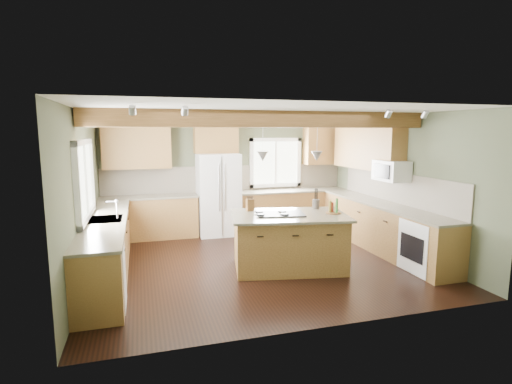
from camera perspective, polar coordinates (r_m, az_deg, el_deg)
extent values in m
plane|color=black|center=(7.14, 0.39, -9.95)|extent=(5.60, 5.60, 0.00)
plane|color=silver|center=(6.78, 0.41, 11.36)|extent=(5.60, 5.60, 0.00)
plane|color=#4C553C|center=(9.25, -4.05, 2.53)|extent=(5.60, 0.00, 5.60)
plane|color=#4C553C|center=(6.62, -23.52, -0.58)|extent=(0.00, 5.00, 5.00)
plane|color=#4C553C|center=(8.10, 19.75, 1.19)|extent=(0.00, 5.00, 5.00)
cube|color=#4F3316|center=(6.37, 1.53, 10.37)|extent=(5.55, 0.26, 0.26)
cube|color=#4F3316|center=(9.10, -4.00, 10.26)|extent=(5.55, 0.20, 0.10)
cube|color=brown|center=(9.24, -4.03, 1.97)|extent=(5.58, 0.03, 0.58)
cube|color=brown|center=(8.14, 19.43, 0.60)|extent=(0.03, 3.70, 0.58)
cube|color=brown|center=(8.88, -14.96, -3.61)|extent=(2.02, 0.60, 0.88)
cube|color=brown|center=(8.80, -15.07, -0.68)|extent=(2.06, 0.64, 0.04)
cube|color=brown|center=(9.52, 5.20, -2.54)|extent=(2.62, 0.60, 0.88)
cube|color=brown|center=(9.44, 5.23, 0.20)|extent=(2.66, 0.64, 0.04)
cube|color=brown|center=(6.81, -20.51, -7.57)|extent=(0.60, 3.70, 0.88)
cube|color=brown|center=(6.70, -20.72, -3.78)|extent=(0.64, 3.74, 0.04)
cube|color=brown|center=(8.11, 17.51, -4.86)|extent=(0.60, 3.70, 0.88)
cube|color=brown|center=(8.02, 17.66, -1.67)|extent=(0.64, 3.74, 0.04)
cube|color=brown|center=(8.82, -16.66, 6.14)|extent=(1.40, 0.35, 0.90)
cube|color=brown|center=(8.97, -5.76, 7.77)|extent=(0.96, 0.35, 0.70)
cube|color=brown|center=(8.69, 15.54, 6.16)|extent=(0.35, 2.20, 0.90)
cube|color=brown|center=(9.79, 9.49, 6.59)|extent=(0.90, 0.35, 0.90)
cube|color=white|center=(6.63, -23.43, 1.63)|extent=(0.04, 1.60, 1.05)
cube|color=white|center=(9.51, 2.76, 4.23)|extent=(1.10, 0.04, 1.00)
cube|color=#262628|center=(6.70, -20.72, -3.74)|extent=(0.50, 0.65, 0.03)
cylinder|color=#B2B2B7|center=(6.66, -19.24, -2.46)|extent=(0.02, 0.02, 0.28)
cube|color=white|center=(5.58, -21.36, -11.30)|extent=(0.60, 0.60, 0.84)
cube|color=white|center=(7.11, 23.29, -7.15)|extent=(0.60, 0.72, 0.84)
cube|color=white|center=(7.90, 18.76, 2.89)|extent=(0.40, 0.70, 0.38)
cone|color=#B2B2B7|center=(6.44, 0.97, 5.10)|extent=(0.18, 0.18, 0.16)
cone|color=#B2B2B7|center=(6.61, 8.68, 5.09)|extent=(0.18, 0.18, 0.16)
cube|color=silver|center=(8.87, -5.40, -0.35)|extent=(0.90, 0.74, 1.80)
cube|color=olive|center=(6.75, 4.72, -7.18)|extent=(1.95, 1.39, 0.88)
cube|color=brown|center=(6.64, 4.77, -3.36)|extent=(2.08, 1.53, 0.04)
cube|color=black|center=(6.61, 3.51, -3.14)|extent=(0.85, 0.65, 0.02)
cube|color=brown|center=(6.88, -0.84, -1.86)|extent=(0.13, 0.10, 0.21)
cylinder|color=#38302D|center=(7.16, 8.56, -1.72)|extent=(0.13, 0.13, 0.16)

